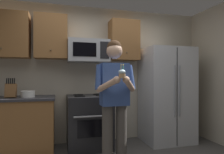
% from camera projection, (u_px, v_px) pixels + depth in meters
% --- Properties ---
extents(wall_back, '(4.40, 0.10, 2.60)m').
position_uv_depth(wall_back, '(94.00, 74.00, 3.94)').
color(wall_back, '#B7AD99').
rests_on(wall_back, ground).
extents(oven_range, '(0.76, 0.70, 0.93)m').
position_uv_depth(oven_range, '(89.00, 121.00, 3.53)').
color(oven_range, black).
rests_on(oven_range, ground).
extents(microwave, '(0.74, 0.41, 0.40)m').
position_uv_depth(microwave, '(88.00, 51.00, 3.64)').
color(microwave, '#9EA0A5').
extents(refrigerator, '(0.90, 0.75, 1.80)m').
position_uv_depth(refrigerator, '(166.00, 95.00, 3.88)').
color(refrigerator, '#B7BABF').
rests_on(refrigerator, ground).
extents(cabinet_row_upper, '(2.78, 0.36, 0.76)m').
position_uv_depth(cabinet_row_upper, '(56.00, 37.00, 3.54)').
color(cabinet_row_upper, brown).
extents(counter_left, '(1.44, 0.66, 0.92)m').
position_uv_depth(counter_left, '(9.00, 126.00, 3.21)').
color(counter_left, brown).
rests_on(counter_left, ground).
extents(knife_block, '(0.16, 0.15, 0.32)m').
position_uv_depth(knife_block, '(11.00, 90.00, 3.17)').
color(knife_block, brown).
rests_on(knife_block, counter_left).
extents(bowl_large_white, '(0.22, 0.22, 0.10)m').
position_uv_depth(bowl_large_white, '(28.00, 94.00, 3.25)').
color(bowl_large_white, white).
rests_on(bowl_large_white, counter_left).
extents(person, '(0.60, 0.48, 1.76)m').
position_uv_depth(person, '(115.00, 95.00, 2.75)').
color(person, '#4C4742').
rests_on(person, ground).
extents(cupcake, '(0.09, 0.09, 0.17)m').
position_uv_depth(cupcake, '(122.00, 74.00, 2.43)').
color(cupcake, '#A87F56').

